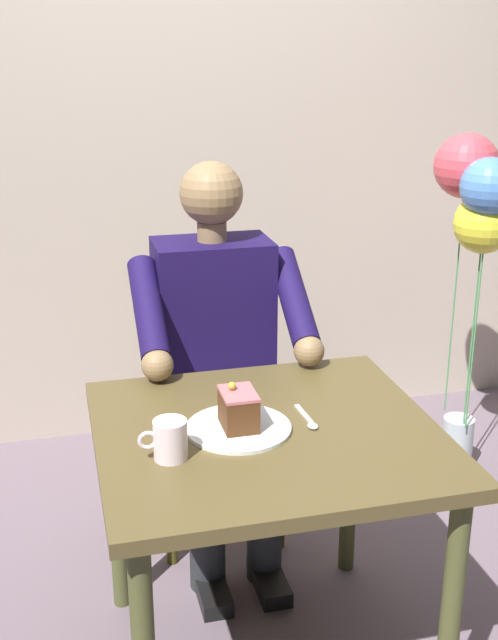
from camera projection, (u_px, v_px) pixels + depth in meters
name	position (u px, v px, depth m)	size (l,w,h in m)	color
cafe_rear_panel	(164.00, 66.00, 3.09)	(6.40, 0.12, 3.00)	beige
dining_table	(267.00, 463.00, 2.00)	(0.83, 0.78, 0.70)	brown
chair	(209.00, 382.00, 2.71)	(0.42, 0.42, 0.91)	#454013
seated_person	(219.00, 360.00, 2.50)	(0.53, 0.58, 1.26)	#1A0F42
dessert_plate	(239.00, 428.00, 1.96)	(0.26, 0.26, 0.01)	white
cake_slice	(238.00, 409.00, 1.94)	(0.08, 0.11, 0.11)	#522E16
coffee_cup	(170.00, 439.00, 1.81)	(0.11, 0.08, 0.09)	white
dessert_spoon	(309.00, 420.00, 2.00)	(0.03, 0.14, 0.01)	silver
balloon_display	(476.00, 216.00, 2.82)	(0.24, 0.38, 1.29)	#B2C1C6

